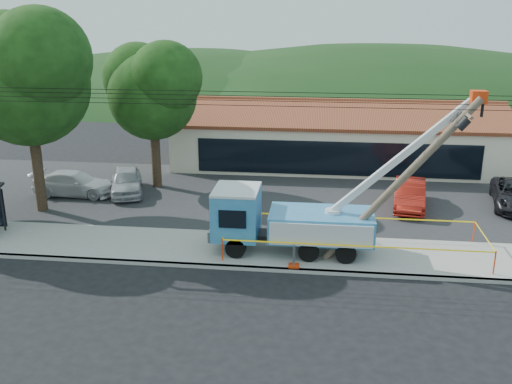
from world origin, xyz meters
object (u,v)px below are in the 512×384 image
object	(u,v)px
utility_truck	(288,219)
car_red	(408,209)
car_white	(76,196)
leaning_pole	(407,175)
car_silver	(127,195)

from	to	relation	value
utility_truck	car_red	xyz separation A→B (m)	(6.26, 6.78, -1.66)
utility_truck	car_red	distance (m)	9.37
car_white	car_red	bearing A→B (deg)	-88.32
utility_truck	leaning_pole	distance (m)	5.50
leaning_pole	utility_truck	bearing A→B (deg)	172.36
utility_truck	car_silver	world-z (taller)	utility_truck
utility_truck	car_red	world-z (taller)	utility_truck
car_white	leaning_pole	bearing A→B (deg)	-110.90
car_white	utility_truck	bearing A→B (deg)	-115.82
car_red	car_silver	bearing A→B (deg)	-174.33
car_silver	car_red	distance (m)	16.33
car_red	car_white	size ratio (longest dim) A/B	0.95
leaning_pole	car_white	xyz separation A→B (m)	(-17.88, 7.35, -4.08)
car_red	car_white	bearing A→B (deg)	-172.07
car_white	car_silver	bearing A→B (deg)	-75.92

